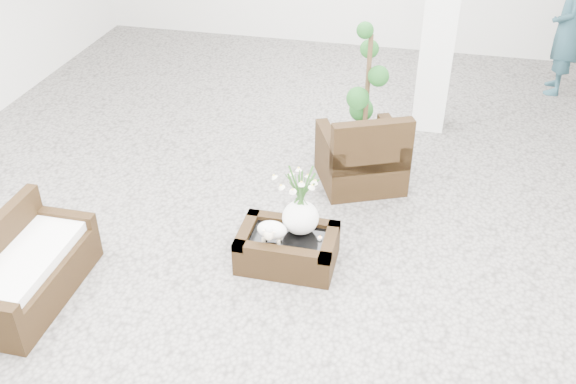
% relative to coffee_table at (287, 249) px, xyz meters
% --- Properties ---
extents(ground, '(11.00, 11.00, 0.00)m').
position_rel_coffee_table_xyz_m(ground, '(-0.06, 0.37, -0.16)').
color(ground, gray).
rests_on(ground, ground).
extents(coffee_table, '(0.90, 0.60, 0.31)m').
position_rel_coffee_table_xyz_m(coffee_table, '(0.00, 0.00, 0.00)').
color(coffee_table, '#32200E').
rests_on(coffee_table, ground).
extents(sheep_figurine, '(0.28, 0.23, 0.21)m').
position_rel_coffee_table_xyz_m(sheep_figurine, '(-0.12, -0.10, 0.26)').
color(sheep_figurine, white).
rests_on(sheep_figurine, coffee_table).
extents(planter_narcissus, '(0.44, 0.44, 0.80)m').
position_rel_coffee_table_xyz_m(planter_narcissus, '(0.10, 0.10, 0.56)').
color(planter_narcissus, white).
rests_on(planter_narcissus, coffee_table).
extents(tealight, '(0.04, 0.04, 0.03)m').
position_rel_coffee_table_xyz_m(tealight, '(0.30, 0.02, 0.17)').
color(tealight, white).
rests_on(tealight, coffee_table).
extents(armchair, '(1.12, 1.10, 0.92)m').
position_rel_coffee_table_xyz_m(armchair, '(0.47, 1.59, 0.30)').
color(armchair, '#32200E').
rests_on(armchair, ground).
extents(loveseat, '(0.65, 1.35, 0.72)m').
position_rel_coffee_table_xyz_m(loveseat, '(-2.08, -0.95, 0.20)').
color(loveseat, '#32200E').
rests_on(loveseat, ground).
extents(topiary, '(0.44, 0.44, 1.66)m').
position_rel_coffee_table_xyz_m(topiary, '(0.44, 2.08, 0.67)').
color(topiary, '#164617').
rests_on(topiary, ground).
extents(shopper, '(0.50, 0.71, 1.85)m').
position_rel_coffee_table_xyz_m(shopper, '(2.87, 4.67, 0.77)').
color(shopper, '#274C58').
rests_on(shopper, ground).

